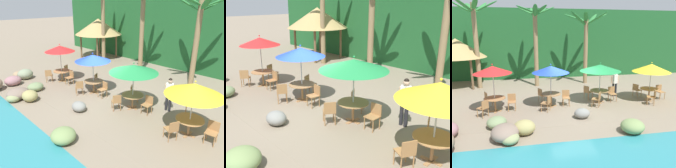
# 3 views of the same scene
# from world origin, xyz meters

# --- Properties ---
(ground_plane) EXTENTS (120.00, 120.00, 0.00)m
(ground_plane) POSITION_xyz_m (0.00, 0.00, 0.00)
(ground_plane) COLOR gray
(terrace_deck) EXTENTS (18.00, 5.20, 0.01)m
(terrace_deck) POSITION_xyz_m (0.00, 0.00, 0.00)
(terrace_deck) COLOR gray
(terrace_deck) RESTS_ON ground
(foliage_backdrop) EXTENTS (28.00, 2.40, 6.00)m
(foliage_backdrop) POSITION_xyz_m (0.00, 9.00, 3.00)
(foliage_backdrop) COLOR #1E5628
(foliage_backdrop) RESTS_ON ground
(rock_seawall) EXTENTS (17.10, 3.49, 0.83)m
(rock_seawall) POSITION_xyz_m (-0.71, -3.09, 0.32)
(rock_seawall) COLOR #7F6C5D
(rock_seawall) RESTS_ON ground
(umbrella_red) EXTENTS (1.93, 1.93, 2.54)m
(umbrella_red) POSITION_xyz_m (-4.19, -0.12, 2.23)
(umbrella_red) COLOR silver
(umbrella_red) RESTS_ON ground
(dining_table_red) EXTENTS (1.10, 1.10, 0.74)m
(dining_table_red) POSITION_xyz_m (-4.19, -0.12, 0.61)
(dining_table_red) COLOR #A37547
(dining_table_red) RESTS_ON ground
(chair_red_seaward) EXTENTS (0.42, 0.43, 0.87)m
(chair_red_seaward) POSITION_xyz_m (-3.34, -0.03, 0.51)
(chair_red_seaward) COLOR #9E7042
(chair_red_seaward) RESTS_ON ground
(chair_red_inland) EXTENTS (0.57, 0.56, 0.87)m
(chair_red_inland) POSITION_xyz_m (-4.63, 0.61, 0.51)
(chair_red_inland) COLOR #9E7042
(chair_red_inland) RESTS_ON ground
(chair_red_left) EXTENTS (0.60, 0.59, 0.87)m
(chair_red_left) POSITION_xyz_m (-4.63, -0.85, 0.51)
(chair_red_left) COLOR #9E7042
(chair_red_left) RESTS_ON ground
(umbrella_blue) EXTENTS (2.03, 2.03, 2.40)m
(umbrella_blue) POSITION_xyz_m (-1.20, 0.14, 2.10)
(umbrella_blue) COLOR silver
(umbrella_blue) RESTS_ON ground
(dining_table_blue) EXTENTS (1.10, 1.10, 0.74)m
(dining_table_blue) POSITION_xyz_m (-1.20, 0.14, 0.61)
(dining_table_blue) COLOR #A37547
(dining_table_blue) RESTS_ON ground
(chair_blue_seaward) EXTENTS (0.46, 0.46, 0.87)m
(chair_blue_seaward) POSITION_xyz_m (-0.34, 0.16, 0.51)
(chair_blue_seaward) COLOR #9E7042
(chair_blue_seaward) RESTS_ON ground
(chair_blue_inland) EXTENTS (0.57, 0.57, 0.87)m
(chair_blue_inland) POSITION_xyz_m (-1.66, 0.86, 0.51)
(chair_blue_inland) COLOR #9E7042
(chair_blue_inland) RESTS_ON ground
(chair_blue_left) EXTENTS (0.57, 0.57, 0.87)m
(chair_blue_left) POSITION_xyz_m (-1.50, -0.66, 0.51)
(chair_blue_left) COLOR #9E7042
(chair_blue_left) RESTS_ON ground
(umbrella_green) EXTENTS (2.37, 2.37, 2.39)m
(umbrella_green) POSITION_xyz_m (1.69, 0.27, 2.08)
(umbrella_green) COLOR silver
(umbrella_green) RESTS_ON ground
(dining_table_green) EXTENTS (1.10, 1.10, 0.74)m
(dining_table_green) POSITION_xyz_m (1.69, 0.27, 0.61)
(dining_table_green) COLOR #A37547
(dining_table_green) RESTS_ON ground
(chair_green_seaward) EXTENTS (0.44, 0.44, 0.87)m
(chair_green_seaward) POSITION_xyz_m (2.54, 0.39, 0.51)
(chair_green_seaward) COLOR #9E7042
(chair_green_seaward) RESTS_ON ground
(chair_green_inland) EXTENTS (0.58, 0.58, 0.87)m
(chair_green_inland) POSITION_xyz_m (1.17, 0.94, 0.51)
(chair_green_inland) COLOR #9E7042
(chair_green_inland) RESTS_ON ground
(chair_green_left) EXTENTS (0.59, 0.58, 0.87)m
(chair_green_left) POSITION_xyz_m (1.31, -0.50, 0.51)
(chair_green_left) COLOR #9E7042
(chair_green_left) RESTS_ON ground
(umbrella_yellow) EXTENTS (2.21, 2.21, 2.35)m
(umbrella_yellow) POSITION_xyz_m (4.80, 0.07, 2.00)
(umbrella_yellow) COLOR silver
(umbrella_yellow) RESTS_ON ground
(dining_table_yellow) EXTENTS (1.10, 1.10, 0.74)m
(dining_table_yellow) POSITION_xyz_m (4.80, 0.07, 0.61)
(dining_table_yellow) COLOR #A37547
(dining_table_yellow) RESTS_ON ground
(chair_yellow_inland) EXTENTS (0.56, 0.56, 0.87)m
(chair_yellow_inland) POSITION_xyz_m (4.37, 0.81, 0.51)
(chair_yellow_inland) COLOR #9E7042
(chair_yellow_inland) RESTS_ON ground
(chair_yellow_left) EXTENTS (0.57, 0.56, 0.87)m
(chair_yellow_left) POSITION_xyz_m (4.52, -0.74, 0.51)
(chair_yellow_left) COLOR #9E7042
(chair_yellow_left) RESTS_ON ground
(palm_tree_second) EXTENTS (2.86, 2.88, 5.90)m
(palm_tree_second) POSITION_xyz_m (-1.63, 5.04, 4.03)
(palm_tree_second) COLOR olive
(palm_tree_second) RESTS_ON ground
(palm_tree_third) EXTENTS (3.49, 3.56, 5.54)m
(palm_tree_third) POSITION_xyz_m (2.29, 5.27, 3.88)
(palm_tree_third) COLOR olive
(palm_tree_third) RESTS_ON ground
(palapa_hut) EXTENTS (4.27, 4.27, 3.61)m
(palapa_hut) POSITION_xyz_m (-7.44, 6.00, 2.89)
(palapa_hut) COLOR brown
(palapa_hut) RESTS_ON ground
(waiter_in_white) EXTENTS (0.52, 0.32, 1.70)m
(waiter_in_white) POSITION_xyz_m (3.09, 1.30, 0.99)
(waiter_in_white) COLOR #232328
(waiter_in_white) RESTS_ON ground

